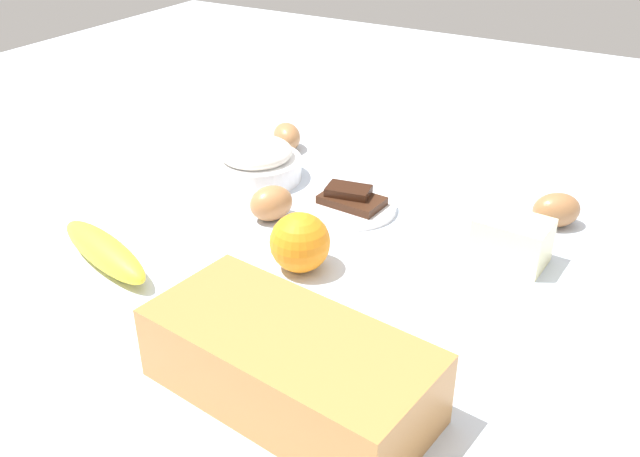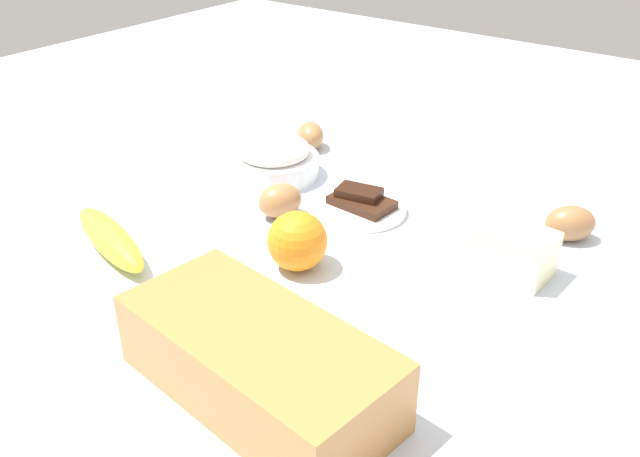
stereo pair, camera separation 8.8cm
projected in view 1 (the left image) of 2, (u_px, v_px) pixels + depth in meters
name	position (u px, v px, depth m)	size (l,w,h in m)	color
ground_plane	(320.00, 262.00, 0.91)	(2.40, 2.40, 0.02)	silver
loaf_pan	(289.00, 364.00, 0.65)	(0.29, 0.16, 0.08)	#B77A3D
flour_bowl	(256.00, 161.00, 1.09)	(0.14, 0.14, 0.07)	white
banana	(104.00, 251.00, 0.88)	(0.19, 0.04, 0.04)	yellow
orange_fruit	(300.00, 242.00, 0.86)	(0.08, 0.08, 0.08)	orange
butter_block	(512.00, 240.00, 0.88)	(0.09, 0.06, 0.06)	#F4EDB2
egg_near_butter	(287.00, 137.00, 1.20)	(0.05, 0.05, 0.06)	#A87144
egg_beside_bowl	(556.00, 210.00, 0.96)	(0.05, 0.05, 0.07)	#9B683F
egg_loose	(271.00, 203.00, 0.98)	(0.05, 0.05, 0.06)	#AD7546
chocolate_plate	(351.00, 204.00, 1.01)	(0.13, 0.13, 0.03)	white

